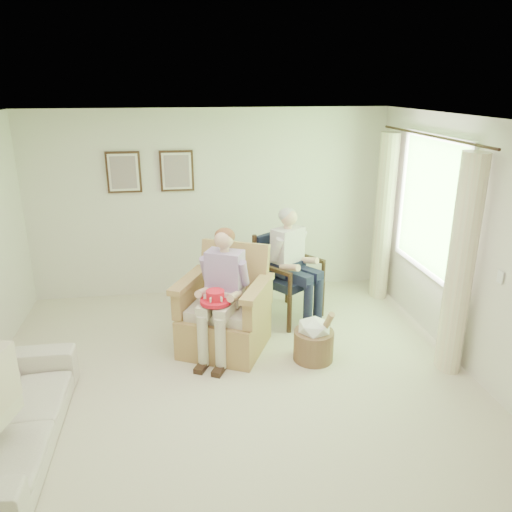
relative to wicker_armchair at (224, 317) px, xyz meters
name	(u,v)px	position (x,y,z in m)	size (l,w,h in m)	color
floor	(235,398)	(0.00, -1.04, -0.37)	(5.50, 5.50, 0.00)	beige
back_wall	(211,204)	(0.00, 1.71, 0.93)	(5.00, 0.04, 2.60)	silver
right_wall	(491,260)	(2.50, -1.04, 0.93)	(0.04, 5.50, 2.60)	silver
ceiling	(230,123)	(0.00, -1.04, 2.23)	(5.00, 5.50, 0.02)	white
window	(431,203)	(2.46, 0.16, 1.21)	(0.13, 2.50, 1.63)	#2D6B23
curtain_left	(460,267)	(2.33, -0.82, 0.78)	(0.34, 0.34, 2.30)	beige
curtain_right	(384,218)	(2.33, 1.14, 0.78)	(0.34, 0.34, 2.30)	beige
framed_print_left	(124,172)	(-1.15, 1.68, 1.41)	(0.45, 0.05, 0.55)	#382114
framed_print_right	(177,171)	(-0.45, 1.68, 1.41)	(0.45, 0.05, 0.55)	#382114
wicker_armchair	(224,317)	(0.00, 0.00, 0.00)	(0.92, 0.91, 1.17)	#A4814D
wood_armchair	(287,271)	(0.90, 0.76, 0.22)	(0.71, 0.66, 1.09)	black
sofa	(4,419)	(-1.95, -1.45, -0.07)	(0.80, 2.06, 0.60)	beige
person_wicker	(224,284)	(0.00, -0.15, 0.47)	(0.40, 0.62, 1.41)	beige
person_dark	(291,257)	(0.90, 0.58, 0.48)	(0.40, 0.62, 1.43)	#191C37
red_hat	(215,298)	(-0.11, -0.33, 0.39)	(0.32, 0.32, 0.14)	red
hatbox	(314,339)	(0.95, -0.44, -0.12)	(0.49, 0.49, 0.65)	#A17857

